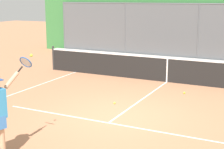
# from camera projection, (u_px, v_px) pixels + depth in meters

# --- Properties ---
(ground_plane) EXTENTS (60.00, 60.00, 0.00)m
(ground_plane) POSITION_uv_depth(u_px,v_px,m) (118.00, 116.00, 9.56)
(ground_plane) COLOR #B27551
(court_line_markings) EXTENTS (8.32, 9.10, 0.01)m
(court_line_markings) POSITION_uv_depth(u_px,v_px,m) (102.00, 127.00, 8.77)
(court_line_markings) COLOR white
(court_line_markings) RESTS_ON ground
(fence_backdrop) EXTENTS (19.14, 1.37, 3.14)m
(fence_backdrop) POSITION_uv_depth(u_px,v_px,m) (201.00, 30.00, 18.05)
(fence_backdrop) COLOR #565B60
(fence_backdrop) RESTS_ON ground
(tennis_net) EXTENTS (10.68, 0.09, 1.07)m
(tennis_net) POSITION_uv_depth(u_px,v_px,m) (167.00, 70.00, 13.33)
(tennis_net) COLOR #2D2D2D
(tennis_net) RESTS_ON ground
(tennis_ball_near_net) EXTENTS (0.07, 0.07, 0.07)m
(tennis_ball_near_net) POSITION_uv_depth(u_px,v_px,m) (184.00, 93.00, 11.79)
(tennis_ball_near_net) COLOR #CCDB33
(tennis_ball_near_net) RESTS_ON ground
(tennis_ball_near_baseline) EXTENTS (0.07, 0.07, 0.07)m
(tennis_ball_near_baseline) POSITION_uv_depth(u_px,v_px,m) (115.00, 103.00, 10.68)
(tennis_ball_near_baseline) COLOR #D6E042
(tennis_ball_near_baseline) RESTS_ON ground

